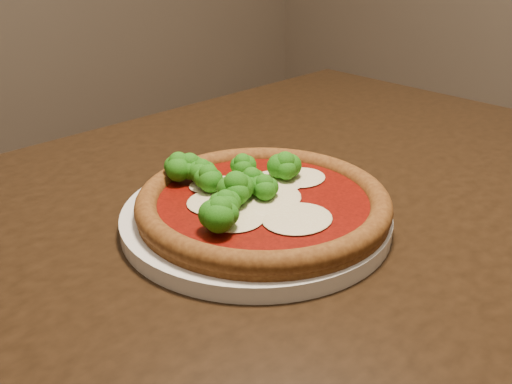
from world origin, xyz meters
TOP-DOWN VIEW (x-y plane):
  - dining_table at (0.17, -0.09)m, footprint 1.22×0.98m
  - plate at (0.10, -0.07)m, footprint 0.30×0.30m
  - pizza at (0.10, -0.07)m, footprint 0.28×0.28m

SIDE VIEW (x-z plane):
  - dining_table at x=0.17m, z-range 0.28..1.03m
  - plate at x=0.10m, z-range 0.75..0.77m
  - pizza at x=0.10m, z-range 0.75..0.81m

